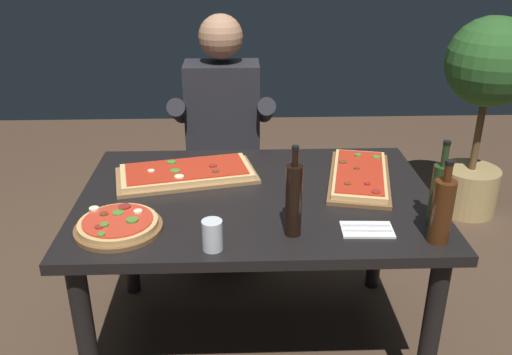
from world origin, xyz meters
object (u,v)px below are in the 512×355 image
(wine_bottle_dark, at_px, (439,194))
(vinegar_bottle_green, at_px, (442,210))
(tumbler_near_camera, at_px, (212,237))
(diner_chair, at_px, (225,167))
(potted_plant_corner, at_px, (486,91))
(seated_diner, at_px, (223,131))
(dining_table, at_px, (256,215))
(pizza_rectangular_left, at_px, (360,175))
(pizza_round_far, at_px, (118,225))
(oil_bottle_amber, at_px, (294,199))
(pizza_rectangular_front, at_px, (186,173))

(wine_bottle_dark, height_order, vinegar_bottle_green, wine_bottle_dark)
(tumbler_near_camera, relative_size, diner_chair, 0.12)
(vinegar_bottle_green, height_order, potted_plant_corner, potted_plant_corner)
(seated_diner, bearing_deg, dining_table, -78.56)
(tumbler_near_camera, height_order, diner_chair, diner_chair)
(pizza_rectangular_left, xyz_separation_m, potted_plant_corner, (0.99, 1.09, 0.05))
(pizza_rectangular_left, xyz_separation_m, wine_bottle_dark, (0.19, -0.39, 0.10))
(diner_chair, bearing_deg, pizza_round_far, -107.02)
(pizza_rectangular_left, bearing_deg, dining_table, -164.46)
(vinegar_bottle_green, bearing_deg, tumbler_near_camera, -178.32)
(tumbler_near_camera, distance_m, potted_plant_corner, 2.26)
(oil_bottle_amber, bearing_deg, tumbler_near_camera, -162.33)
(pizza_rectangular_front, height_order, diner_chair, diner_chair)
(oil_bottle_amber, bearing_deg, dining_table, 110.04)
(dining_table, height_order, tumbler_near_camera, tumbler_near_camera)
(pizza_rectangular_left, height_order, oil_bottle_amber, oil_bottle_amber)
(vinegar_bottle_green, distance_m, tumbler_near_camera, 0.76)
(tumbler_near_camera, bearing_deg, seated_diner, 89.53)
(dining_table, xyz_separation_m, vinegar_bottle_green, (0.60, -0.38, 0.21))
(dining_table, bearing_deg, tumbler_near_camera, -111.54)
(dining_table, xyz_separation_m, pizza_rectangular_left, (0.44, 0.12, 0.11))
(tumbler_near_camera, distance_m, seated_diner, 1.14)
(pizza_rectangular_front, distance_m, wine_bottle_dark, 1.02)
(pizza_round_far, xyz_separation_m, wine_bottle_dark, (1.12, 0.00, 0.10))
(pizza_rectangular_left, xyz_separation_m, pizza_round_far, (-0.93, -0.39, 0.00))
(dining_table, distance_m, wine_bottle_dark, 0.71)
(wine_bottle_dark, bearing_deg, pizza_round_far, -179.86)
(dining_table, relative_size, pizza_rectangular_left, 2.48)
(pizza_rectangular_front, distance_m, seated_diner, 0.58)
(tumbler_near_camera, xyz_separation_m, seated_diner, (0.01, 1.14, -0.04))
(diner_chair, xyz_separation_m, seated_diner, (-0.00, -0.12, 0.26))
(wine_bottle_dark, relative_size, vinegar_bottle_green, 1.07)
(dining_table, relative_size, diner_chair, 1.61)
(pizza_round_far, bearing_deg, tumbler_near_camera, -21.88)
(dining_table, relative_size, pizza_rectangular_front, 2.23)
(wine_bottle_dark, distance_m, diner_chair, 1.41)
(seated_diner, relative_size, potted_plant_corner, 1.06)
(diner_chair, distance_m, seated_diner, 0.28)
(pizza_round_far, bearing_deg, diner_chair, 72.98)
(pizza_rectangular_front, distance_m, pizza_round_far, 0.48)
(wine_bottle_dark, distance_m, seated_diner, 1.27)
(pizza_round_far, bearing_deg, pizza_rectangular_left, 22.64)
(vinegar_bottle_green, relative_size, tumbler_near_camera, 2.83)
(pizza_rectangular_left, relative_size, wine_bottle_dark, 1.78)
(pizza_rectangular_left, bearing_deg, pizza_rectangular_front, 176.14)
(vinegar_bottle_green, bearing_deg, potted_plant_corner, 62.36)
(dining_table, bearing_deg, wine_bottle_dark, -22.75)
(pizza_round_far, relative_size, potted_plant_corner, 0.24)
(wine_bottle_dark, xyz_separation_m, potted_plant_corner, (0.80, 1.47, -0.05))
(pizza_rectangular_front, bearing_deg, potted_plant_corner, 31.10)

